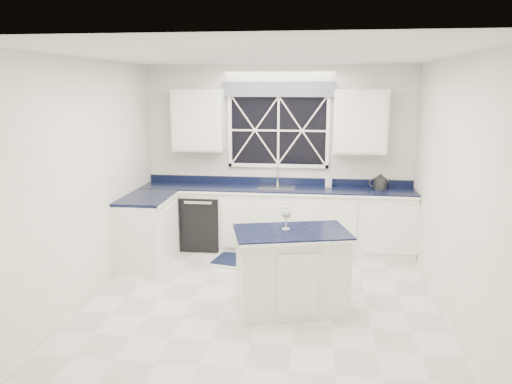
# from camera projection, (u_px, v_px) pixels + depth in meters

# --- Properties ---
(ground) EXTENTS (4.50, 4.50, 0.00)m
(ground) POSITION_uv_depth(u_px,v_px,m) (261.00, 304.00, 5.59)
(ground) COLOR silver
(ground) RESTS_ON ground
(back_wall) EXTENTS (4.00, 0.10, 2.70)m
(back_wall) POSITION_uv_depth(u_px,v_px,m) (278.00, 157.00, 7.49)
(back_wall) COLOR white
(back_wall) RESTS_ON ground
(base_cabinets) EXTENTS (3.99, 1.60, 0.90)m
(base_cabinets) POSITION_uv_depth(u_px,v_px,m) (253.00, 222.00, 7.27)
(base_cabinets) COLOR white
(base_cabinets) RESTS_ON ground
(countertop) EXTENTS (3.98, 0.64, 0.04)m
(countertop) POSITION_uv_depth(u_px,v_px,m) (276.00, 189.00, 7.29)
(countertop) COLOR black
(countertop) RESTS_ON base_cabinets
(dishwasher) EXTENTS (0.60, 0.58, 0.82)m
(dishwasher) POSITION_uv_depth(u_px,v_px,m) (204.00, 220.00, 7.53)
(dishwasher) COLOR black
(dishwasher) RESTS_ON ground
(window) EXTENTS (1.65, 0.09, 1.26)m
(window) POSITION_uv_depth(u_px,v_px,m) (278.00, 125.00, 7.35)
(window) COLOR black
(window) RESTS_ON ground
(upper_cabinets) EXTENTS (3.10, 0.34, 0.90)m
(upper_cabinets) POSITION_uv_depth(u_px,v_px,m) (278.00, 121.00, 7.21)
(upper_cabinets) COLOR white
(upper_cabinets) RESTS_ON ground
(faucet) EXTENTS (0.05, 0.20, 0.30)m
(faucet) POSITION_uv_depth(u_px,v_px,m) (278.00, 175.00, 7.44)
(faucet) COLOR #B3B3B6
(faucet) RESTS_ON countertop
(island) EXTENTS (1.33, 1.00, 0.89)m
(island) POSITION_uv_depth(u_px,v_px,m) (291.00, 270.00, 5.39)
(island) COLOR white
(island) RESTS_ON ground
(rug) EXTENTS (1.33, 0.97, 0.02)m
(rug) POSITION_uv_depth(u_px,v_px,m) (254.00, 261.00, 6.93)
(rug) COLOR #B3B3AE
(rug) RESTS_ON ground
(kettle) EXTENTS (0.31, 0.21, 0.22)m
(kettle) POSITION_uv_depth(u_px,v_px,m) (380.00, 182.00, 7.19)
(kettle) COLOR #2A2A2D
(kettle) RESTS_ON countertop
(wine_glass) EXTENTS (0.11, 0.11, 0.25)m
(wine_glass) POSITION_uv_depth(u_px,v_px,m) (286.00, 214.00, 5.32)
(wine_glass) COLOR silver
(wine_glass) RESTS_ON island
(soap_bottle) EXTENTS (0.10, 0.10, 0.21)m
(soap_bottle) POSITION_uv_depth(u_px,v_px,m) (328.00, 180.00, 7.31)
(soap_bottle) COLOR silver
(soap_bottle) RESTS_ON countertop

